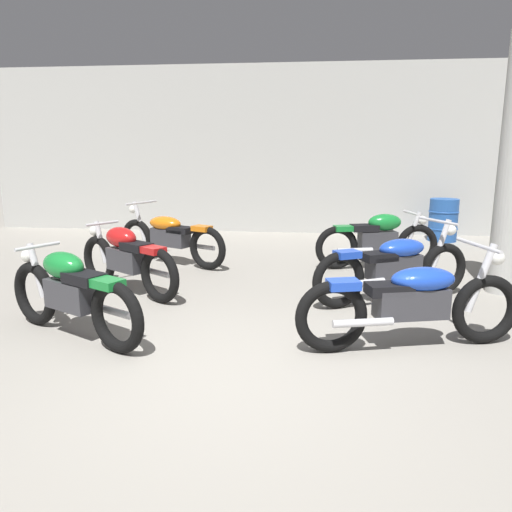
% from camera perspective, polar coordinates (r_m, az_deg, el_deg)
% --- Properties ---
extents(ground_plane, '(60.00, 60.00, 0.00)m').
position_cam_1_polar(ground_plane, '(4.15, -3.37, -13.66)').
color(ground_plane, gray).
extents(back_wall, '(13.25, 0.24, 3.60)m').
position_cam_1_polar(back_wall, '(11.06, 3.12, 12.11)').
color(back_wall, '#B2B2AD').
rests_on(back_wall, ground).
extents(motorcycle_left_row_0, '(1.78, 1.04, 0.88)m').
position_cam_1_polar(motorcycle_left_row_0, '(5.11, -20.57, -3.92)').
color(motorcycle_left_row_0, black).
rests_on(motorcycle_left_row_0, ground).
extents(motorcycle_left_row_1, '(1.69, 1.20, 0.88)m').
position_cam_1_polar(motorcycle_left_row_1, '(6.50, -14.74, -0.20)').
color(motorcycle_left_row_1, black).
rests_on(motorcycle_left_row_1, ground).
extents(motorcycle_left_row_2, '(2.00, 1.11, 0.97)m').
position_cam_1_polar(motorcycle_left_row_2, '(8.03, -9.93, 2.27)').
color(motorcycle_left_row_2, black).
rests_on(motorcycle_left_row_2, ground).
extents(motorcycle_right_row_0, '(2.13, 0.84, 0.97)m').
position_cam_1_polar(motorcycle_right_row_0, '(4.75, 17.63, -4.97)').
color(motorcycle_right_row_0, black).
rests_on(motorcycle_right_row_0, ground).
extents(motorcycle_right_row_1, '(1.98, 1.13, 0.97)m').
position_cam_1_polar(motorcycle_right_row_1, '(6.15, 15.74, -1.02)').
color(motorcycle_right_row_1, black).
rests_on(motorcycle_right_row_1, ground).
extents(motorcycle_right_row_2, '(1.94, 0.68, 0.88)m').
position_cam_1_polar(motorcycle_right_row_2, '(7.87, 13.94, 1.94)').
color(motorcycle_right_row_2, black).
rests_on(motorcycle_right_row_2, ground).
extents(oil_drum, '(0.59, 0.59, 0.85)m').
position_cam_1_polar(oil_drum, '(10.65, 20.81, 3.91)').
color(oil_drum, '#23519E').
rests_on(oil_drum, ground).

